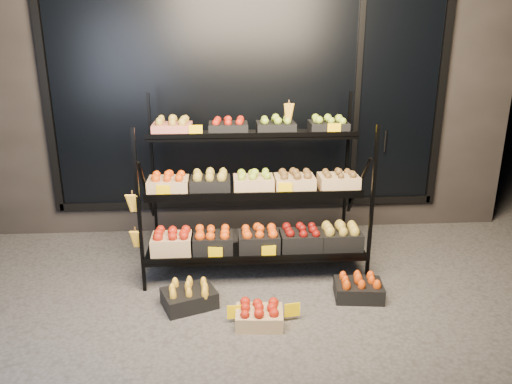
{
  "coord_description": "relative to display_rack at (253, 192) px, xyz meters",
  "views": [
    {
      "loc": [
        -0.28,
        -3.91,
        2.28
      ],
      "look_at": [
        0.01,
        0.55,
        0.8
      ],
      "focal_mm": 35.0,
      "sensor_mm": 36.0,
      "label": 1
    }
  ],
  "objects": [
    {
      "name": "floor_crate_right",
      "position": [
        0.89,
        -0.67,
        -0.69
      ],
      "size": [
        0.45,
        0.35,
        0.21
      ],
      "rotation": [
        0.0,
        0.0,
        -0.11
      ],
      "color": "black",
      "rests_on": "ground"
    },
    {
      "name": "floor_crate_midright",
      "position": [
        -0.02,
        -1.04,
        -0.7
      ],
      "size": [
        0.39,
        0.3,
        0.19
      ],
      "rotation": [
        0.0,
        0.0,
        -0.07
      ],
      "color": "tan",
      "rests_on": "ground"
    },
    {
      "name": "ground",
      "position": [
        0.01,
        -0.6,
        -0.79
      ],
      "size": [
        24.0,
        24.0,
        0.0
      ],
      "primitive_type": "plane",
      "color": "#514F4C",
      "rests_on": "ground"
    },
    {
      "name": "floor_crate_midleft",
      "position": [
        -0.6,
        -0.71,
        -0.69
      ],
      "size": [
        0.52,
        0.45,
        0.21
      ],
      "rotation": [
        0.0,
        0.0,
        0.37
      ],
      "color": "black",
      "rests_on": "ground"
    },
    {
      "name": "display_rack",
      "position": [
        0.0,
        0.0,
        0.0
      ],
      "size": [
        2.18,
        1.02,
        1.71
      ],
      "color": "black",
      "rests_on": "ground"
    },
    {
      "name": "tag_floor_a",
      "position": [
        -0.21,
        -1.0,
        -0.73
      ],
      "size": [
        0.13,
        0.01,
        0.12
      ],
      "primitive_type": "cube",
      "color": "#FFCA00",
      "rests_on": "ground"
    },
    {
      "name": "tag_floor_b",
      "position": [
        0.25,
        -1.0,
        -0.73
      ],
      "size": [
        0.13,
        0.01,
        0.12
      ],
      "primitive_type": "cube",
      "color": "#FFCA00",
      "rests_on": "ground"
    },
    {
      "name": "building",
      "position": [
        0.01,
        1.99,
        0.96
      ],
      "size": [
        6.0,
        2.08,
        3.5
      ],
      "color": "#2D2826",
      "rests_on": "ground"
    }
  ]
}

